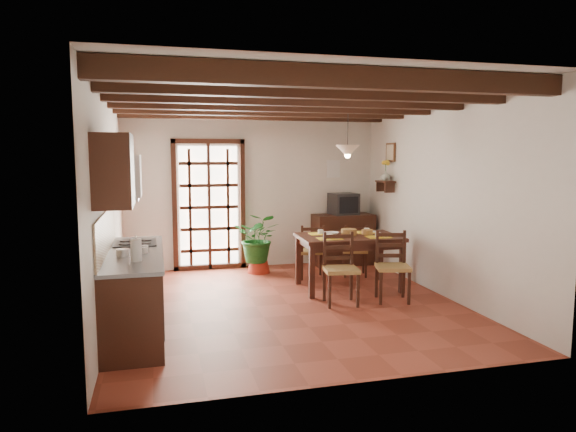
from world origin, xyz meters
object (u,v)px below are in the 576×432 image
object	(u,v)px
pendant_lamp	(348,150)
chair_far_left	(311,261)
potted_plant	(259,240)
chair_near_left	(341,282)
dining_table	(349,242)
chair_far_right	(354,260)
sideboard	(343,239)
chair_near_right	(392,279)
crt_tv	(344,204)
kitchen_counter	(135,290)

from	to	relation	value
pendant_lamp	chair_far_left	bearing A→B (deg)	116.98
potted_plant	chair_near_left	bearing A→B (deg)	-71.54
dining_table	chair_far_left	bearing A→B (deg)	116.11
chair_far_right	sideboard	world-z (taller)	sideboard
chair_near_right	potted_plant	distance (m)	2.60
crt_tv	potted_plant	distance (m)	1.74
kitchen_counter	dining_table	world-z (taller)	kitchen_counter
pendant_lamp	potted_plant	bearing A→B (deg)	131.04
dining_table	chair_near_left	distance (m)	0.94
dining_table	potted_plant	bearing A→B (deg)	131.10
dining_table	chair_far_right	distance (m)	0.95
kitchen_counter	chair_near_right	distance (m)	3.41
pendant_lamp	chair_near_left	bearing A→B (deg)	-115.27
kitchen_counter	sideboard	distance (m)	4.55
chair_near_right	dining_table	bearing A→B (deg)	128.87
kitchen_counter	crt_tv	world-z (taller)	kitchen_counter
sideboard	pendant_lamp	world-z (taller)	pendant_lamp
chair_near_right	sideboard	bearing A→B (deg)	100.54
kitchen_counter	chair_near_left	world-z (taller)	kitchen_counter
chair_far_right	sideboard	bearing A→B (deg)	-82.71
sideboard	chair_near_left	bearing A→B (deg)	-113.13
chair_near_right	crt_tv	bearing A→B (deg)	100.53
dining_table	potted_plant	distance (m)	1.76
chair_near_left	pendant_lamp	bearing A→B (deg)	71.96
chair_far_left	crt_tv	distance (m)	1.49
chair_far_left	chair_near_left	bearing A→B (deg)	96.68
chair_near_left	potted_plant	distance (m)	2.25
chair_near_left	kitchen_counter	bearing A→B (deg)	-163.46
chair_near_right	sideboard	distance (m)	2.43
sideboard	chair_far_left	bearing A→B (deg)	-136.96
crt_tv	chair_near_left	bearing A→B (deg)	-118.01
dining_table	crt_tv	distance (m)	1.77
potted_plant	pendant_lamp	size ratio (longest dim) A/B	2.61
kitchen_counter	pendant_lamp	size ratio (longest dim) A/B	2.66
chair_near_right	sideboard	size ratio (longest dim) A/B	0.88
chair_far_left	dining_table	bearing A→B (deg)	122.68
chair_far_left	crt_tv	size ratio (longest dim) A/B	1.76
sideboard	dining_table	bearing A→B (deg)	-109.72
chair_far_left	pendant_lamp	size ratio (longest dim) A/B	1.05
kitchen_counter	potted_plant	bearing A→B (deg)	52.79
potted_plant	chair_far_left	bearing A→B (deg)	-37.97
sideboard	pendant_lamp	xyz separation A→B (m)	(-0.53, -1.55, 1.61)
chair_far_left	potted_plant	size ratio (longest dim) A/B	0.40
crt_tv	potted_plant	size ratio (longest dim) A/B	0.23
chair_far_left	potted_plant	xyz separation A→B (m)	(-0.76, 0.59, 0.29)
chair_far_right	crt_tv	world-z (taller)	crt_tv
chair_far_left	crt_tv	xyz separation A→B (m)	(0.87, 0.87, 0.84)
chair_near_right	chair_far_left	distance (m)	1.70
potted_plant	pendant_lamp	world-z (taller)	pendant_lamp
chair_far_right	chair_near_left	bearing A→B (deg)	77.41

